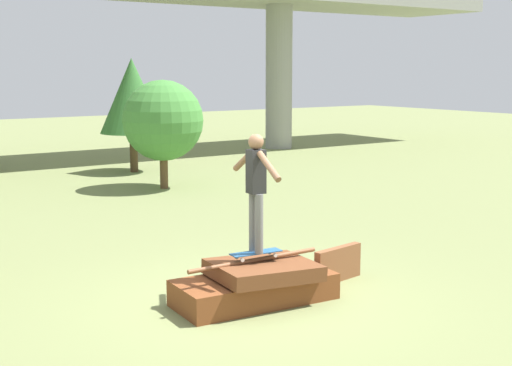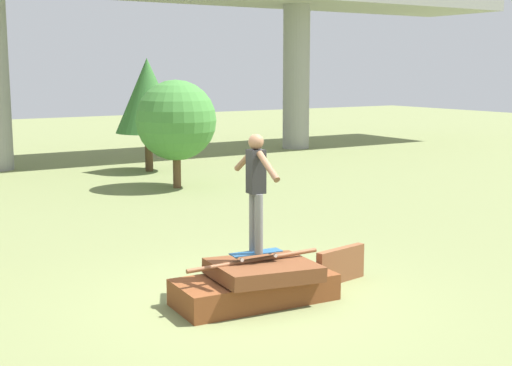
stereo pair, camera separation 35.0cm
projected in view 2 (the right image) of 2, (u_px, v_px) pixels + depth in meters
ground_plane at (255, 302)px, 10.18m from camera, size 80.00×80.00×0.00m
scrap_pile at (257, 284)px, 10.13m from camera, size 2.36×1.27×0.65m
scrap_plank_loose at (341, 265)px, 11.12m from camera, size 0.99×0.28×0.54m
skateboard at (256, 253)px, 10.06m from camera, size 0.77×0.28×0.09m
skater at (256, 184)px, 9.91m from camera, size 0.24×1.28×1.67m
tree_behind_left at (176, 120)px, 19.65m from camera, size 2.23×2.23×3.00m
tree_behind_right at (148, 96)px, 22.78m from camera, size 2.08×2.08×3.64m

